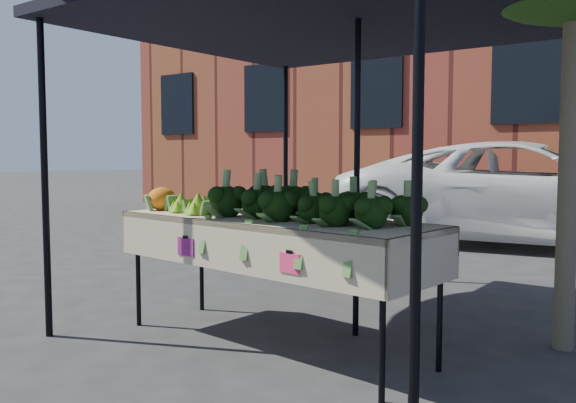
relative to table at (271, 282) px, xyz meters
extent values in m
plane|color=#28282A|center=(-0.05, 0.05, -0.45)|extent=(90.00, 90.00, 0.00)
cube|color=beige|center=(0.00, 0.00, 0.00)|extent=(2.46, 1.00, 0.90)
cube|color=#F22D8C|center=(-0.43, -0.40, 0.25)|extent=(0.17, 0.01, 0.12)
cube|color=#FC2F6D|center=(0.53, -0.40, 0.25)|extent=(0.17, 0.01, 0.12)
ellipsoid|color=black|center=(0.32, 0.03, 0.59)|extent=(1.49, 0.59, 0.28)
ellipsoid|color=#7FB524|center=(-0.67, 0.04, 0.56)|extent=(0.45, 0.59, 0.22)
ellipsoid|color=orange|center=(-1.05, -0.05, 0.55)|extent=(0.22, 0.22, 0.20)
imported|color=white|center=(0.08, 6.07, 2.33)|extent=(1.97, 2.79, 5.55)
cube|color=maroon|center=(-5.05, 12.05, 4.05)|extent=(12.00, 8.00, 9.00)
camera|label=1|loc=(2.57, -3.24, 0.88)|focal=37.64mm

